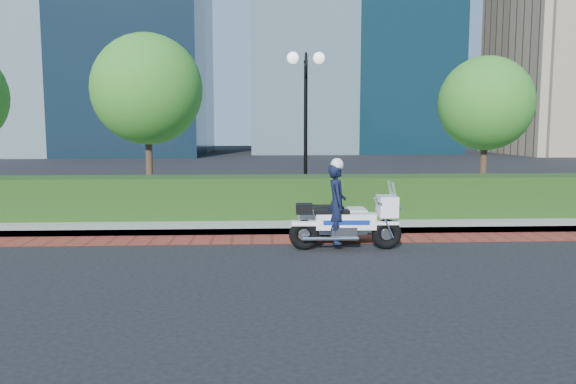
{
  "coord_description": "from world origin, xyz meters",
  "views": [
    {
      "loc": [
        -0.22,
        -10.12,
        2.37
      ],
      "look_at": [
        0.34,
        1.57,
        1.0
      ],
      "focal_mm": 35.0,
      "sensor_mm": 36.0,
      "label": 1
    }
  ],
  "objects_px": {
    "tree_b": "(147,89)",
    "police_motorcycle": "(339,216)",
    "lamppost": "(306,105)",
    "tree_c": "(486,104)"
  },
  "relations": [
    {
      "from": "lamppost",
      "to": "tree_b",
      "type": "bearing_deg",
      "value": 163.89
    },
    {
      "from": "lamppost",
      "to": "tree_b",
      "type": "distance_m",
      "value": 4.71
    },
    {
      "from": "tree_c",
      "to": "police_motorcycle",
      "type": "bearing_deg",
      "value": -132.22
    },
    {
      "from": "lamppost",
      "to": "tree_c",
      "type": "bearing_deg",
      "value": 13.3
    },
    {
      "from": "tree_b",
      "to": "police_motorcycle",
      "type": "height_order",
      "value": "tree_b"
    },
    {
      "from": "tree_b",
      "to": "police_motorcycle",
      "type": "distance_m",
      "value": 7.99
    },
    {
      "from": "tree_c",
      "to": "tree_b",
      "type": "bearing_deg",
      "value": 180.0
    },
    {
      "from": "tree_c",
      "to": "lamppost",
      "type": "bearing_deg",
      "value": -166.7
    },
    {
      "from": "tree_b",
      "to": "tree_c",
      "type": "distance_m",
      "value": 10.01
    },
    {
      "from": "police_motorcycle",
      "to": "tree_b",
      "type": "bearing_deg",
      "value": 130.98
    }
  ]
}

